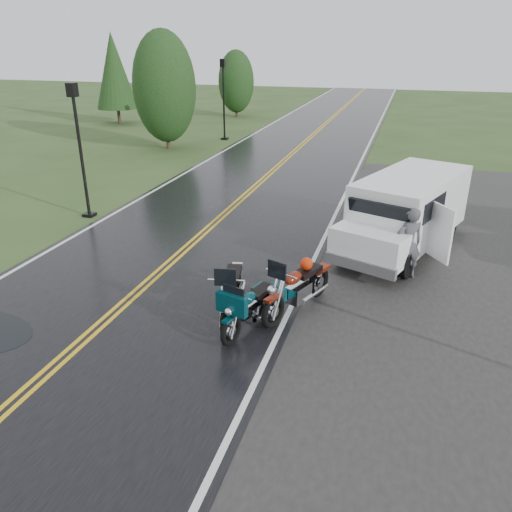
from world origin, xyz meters
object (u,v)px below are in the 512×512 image
Objects in this scene: motorcycle_red at (273,299)px; person_at_van at (408,244)px; motorcycle_silver at (225,307)px; lamp_post_near_left at (81,152)px; lamp_post_far_left at (224,100)px; motorcycle_teal at (231,320)px; van_white at (348,225)px.

motorcycle_red is 4.33m from person_at_van.
person_at_van is (3.52, 4.00, 0.23)m from motorcycle_silver.
person_at_van is at bearing 37.11° from motorcycle_silver.
motorcycle_silver is at bearing -39.39° from lamp_post_near_left.
lamp_post_near_left reaches higher than person_at_van.
motorcycle_red is 22.56m from lamp_post_far_left.
person_at_van is 0.40× the size of lamp_post_far_left.
motorcycle_teal is 0.40m from motorcycle_silver.
person_at_van reaches higher than motorcycle_silver.
motorcycle_teal is (-0.64, -0.90, -0.10)m from motorcycle_red.
lamp_post_near_left is 15.36m from lamp_post_far_left.
motorcycle_teal is 9.96m from lamp_post_near_left.
motorcycle_teal is 23.17m from lamp_post_far_left.
lamp_post_far_left is (-11.32, 17.34, 1.43)m from person_at_van.
motorcycle_red is at bearing 22.66° from motorcycle_silver.
motorcycle_silver is 9.57m from lamp_post_near_left.
motorcycle_red is 1.31× the size of person_at_van.
van_white reaches higher than person_at_van.
person_at_van is at bearing 0.11° from van_white.
motorcycle_red is at bearing -33.51° from lamp_post_near_left.
person_at_van is at bearing 68.59° from motorcycle_teal.
motorcycle_teal is at bearing -88.03° from van_white.
lamp_post_near_left is at bearing -37.81° from person_at_van.
lamp_post_far_left is (-9.70, 16.74, 1.27)m from van_white.
lamp_post_far_left reaches higher than person_at_van.
van_white is at bearing -8.56° from lamp_post_near_left.
person_at_van is at bearing -56.87° from lamp_post_far_left.
lamp_post_far_left is at bearing 134.30° from motorcycle_red.
lamp_post_near_left is at bearing 168.13° from motorcycle_red.
person_at_van is 20.76m from lamp_post_far_left.
lamp_post_far_left reaches higher than van_white.
lamp_post_near_left is at bearing -88.12° from lamp_post_far_left.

